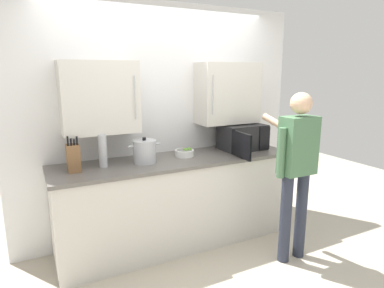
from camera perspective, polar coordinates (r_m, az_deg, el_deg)
name	(u,v)px	position (r m, az deg, el deg)	size (l,w,h in m)	color
ground_plane	(209,275)	(3.29, 2.99, -21.60)	(9.33, 9.33, 0.00)	#B7AD99
back_wall_tiled	(164,115)	(3.69, -4.78, 4.98)	(3.31, 0.44, 2.56)	white
counter_unit	(178,201)	(3.62, -2.50, -9.81)	(2.55, 0.70, 0.95)	beige
microwave_oven	(241,137)	(3.87, 8.44, 1.14)	(0.54, 0.71, 0.29)	black
thermos_flask	(103,151)	(3.23, -15.13, -1.09)	(0.08, 0.08, 0.32)	#B7BABF
fruit_bowl	(185,152)	(3.55, -1.25, -1.46)	(0.20, 0.20, 0.10)	white
stock_pot	(145,151)	(3.31, -8.17, -1.28)	(0.33, 0.23, 0.26)	#B7BABF
knife_block	(73,158)	(3.18, -19.75, -2.26)	(0.11, 0.15, 0.33)	brown
person_figure	(296,163)	(3.29, 17.48, -3.07)	(0.44, 0.65, 1.66)	#282D3D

